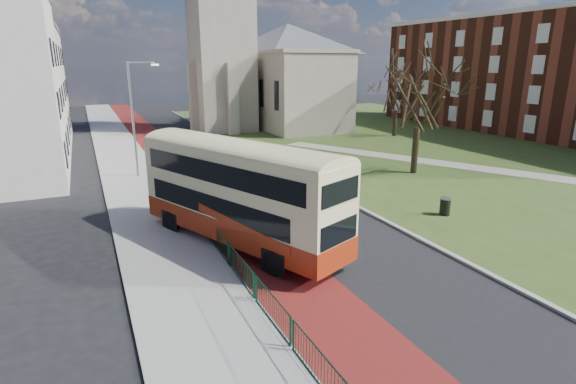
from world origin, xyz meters
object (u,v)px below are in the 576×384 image
winter_tree_far (397,90)px  litter_bin (445,206)px  winter_tree_near (420,91)px  bus (238,189)px  streetlamp (135,114)px

winter_tree_far → litter_bin: size_ratio=7.60×
winter_tree_near → winter_tree_far: size_ratio=1.20×
bus → winter_tree_near: 18.33m
streetlamp → winter_tree_far: streetlamp is taller
bus → winter_tree_near: bearing=2.0°
bus → litter_bin: size_ratio=11.67×
winter_tree_far → bus: bearing=-138.9°
streetlamp → winter_tree_far: size_ratio=1.10×
streetlamp → litter_bin: size_ratio=8.37×
streetlamp → bus: size_ratio=0.72×
winter_tree_far → litter_bin: winter_tree_far is taller
winter_tree_near → litter_bin: winter_tree_near is taller
bus → streetlamp: bearing=76.7°
winter_tree_far → litter_bin: 27.71m
winter_tree_far → winter_tree_near: bearing=-122.6°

